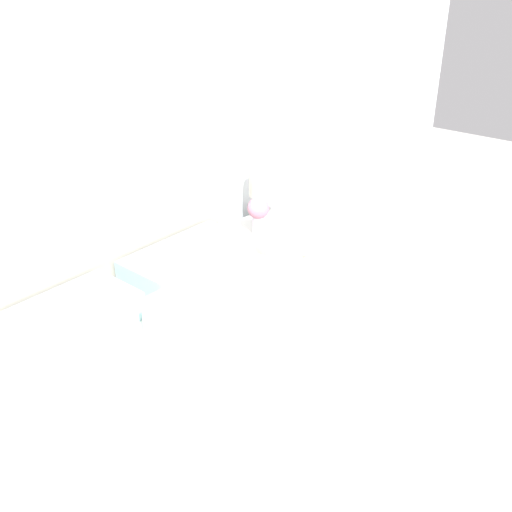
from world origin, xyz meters
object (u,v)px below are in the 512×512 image
at_px(flower_vase, 259,212).
at_px(alarm_clock, 297,224).
at_px(table_lamp, 266,185).
at_px(nightstand, 273,266).
at_px(bed, 243,403).

distance_m(flower_vase, alarm_clock, 0.28).
xyz_separation_m(table_lamp, flower_vase, (-0.19, -0.10, -0.09)).
xyz_separation_m(nightstand, alarm_clock, (0.07, -0.13, 0.31)).
bearing_deg(nightstand, table_lamp, 67.75).
distance_m(bed, table_lamp, 1.53).
bearing_deg(bed, flower_vase, 36.88).
height_order(bed, table_lamp, bed).
distance_m(table_lamp, alarm_clock, 0.31).
bearing_deg(alarm_clock, bed, -153.04).
height_order(nightstand, alarm_clock, alarm_clock).
relative_size(table_lamp, alarm_clock, 5.55).
relative_size(nightstand, table_lamp, 1.63).
xyz_separation_m(flower_vase, alarm_clock, (0.22, -0.12, -0.12)).
height_order(bed, alarm_clock, bed).
relative_size(nightstand, flower_vase, 2.33).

